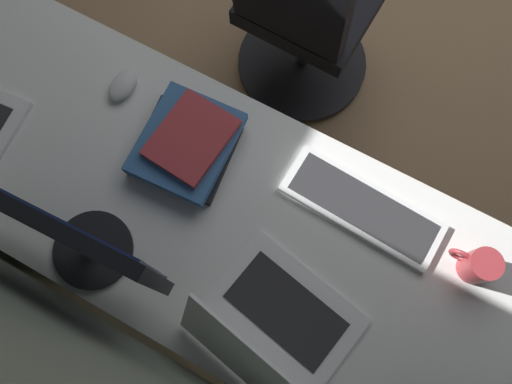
{
  "coord_description": "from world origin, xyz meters",
  "views": [
    {
      "loc": [
        -0.21,
        2.22,
        1.96
      ],
      "look_at": [
        -0.07,
        1.96,
        0.95
      ],
      "focal_mm": 34.67,
      "sensor_mm": 36.0,
      "label": 1
    }
  ],
  "objects_px": {
    "keyboard_main": "(362,207)",
    "book_stack_near": "(187,145)",
    "monitor_primary": "(58,230)",
    "coffee_mug": "(478,265)",
    "office_chair": "(302,16)",
    "laptop_leftmost": "(271,330)",
    "mouse_main": "(123,85)",
    "drawer_pedestal": "(98,182)"
  },
  "relations": [
    {
      "from": "monitor_primary",
      "to": "coffee_mug",
      "type": "xyz_separation_m",
      "value": [
        -0.85,
        -0.41,
        -0.19
      ]
    },
    {
      "from": "keyboard_main",
      "to": "mouse_main",
      "type": "distance_m",
      "value": 0.72
    },
    {
      "from": "coffee_mug",
      "to": "office_chair",
      "type": "relative_size",
      "value": 0.12
    },
    {
      "from": "drawer_pedestal",
      "to": "mouse_main",
      "type": "relative_size",
      "value": 6.68
    },
    {
      "from": "keyboard_main",
      "to": "office_chair",
      "type": "relative_size",
      "value": 0.44
    },
    {
      "from": "laptop_leftmost",
      "to": "mouse_main",
      "type": "xyz_separation_m",
      "value": [
        0.66,
        -0.38,
        -0.03
      ]
    },
    {
      "from": "coffee_mug",
      "to": "office_chair",
      "type": "bearing_deg",
      "value": -39.48
    },
    {
      "from": "monitor_primary",
      "to": "mouse_main",
      "type": "height_order",
      "value": "monitor_primary"
    },
    {
      "from": "book_stack_near",
      "to": "monitor_primary",
      "type": "bearing_deg",
      "value": 78.22
    },
    {
      "from": "monitor_primary",
      "to": "office_chair",
      "type": "relative_size",
      "value": 0.5
    },
    {
      "from": "keyboard_main",
      "to": "mouse_main",
      "type": "bearing_deg",
      "value": 0.23
    },
    {
      "from": "keyboard_main",
      "to": "drawer_pedestal",
      "type": "bearing_deg",
      "value": 15.55
    },
    {
      "from": "drawer_pedestal",
      "to": "book_stack_near",
      "type": "relative_size",
      "value": 2.46
    },
    {
      "from": "monitor_primary",
      "to": "coffee_mug",
      "type": "bearing_deg",
      "value": -154.23
    },
    {
      "from": "book_stack_near",
      "to": "office_chair",
      "type": "distance_m",
      "value": 0.77
    },
    {
      "from": "mouse_main",
      "to": "coffee_mug",
      "type": "height_order",
      "value": "coffee_mug"
    },
    {
      "from": "keyboard_main",
      "to": "coffee_mug",
      "type": "bearing_deg",
      "value": 178.57
    },
    {
      "from": "book_stack_near",
      "to": "keyboard_main",
      "type": "bearing_deg",
      "value": -171.01
    },
    {
      "from": "drawer_pedestal",
      "to": "monitor_primary",
      "type": "distance_m",
      "value": 0.7
    },
    {
      "from": "keyboard_main",
      "to": "office_chair",
      "type": "distance_m",
      "value": 0.83
    },
    {
      "from": "laptop_leftmost",
      "to": "office_chair",
      "type": "relative_size",
      "value": 0.41
    },
    {
      "from": "drawer_pedestal",
      "to": "mouse_main",
      "type": "height_order",
      "value": "mouse_main"
    },
    {
      "from": "drawer_pedestal",
      "to": "laptop_leftmost",
      "type": "relative_size",
      "value": 1.75
    },
    {
      "from": "mouse_main",
      "to": "office_chair",
      "type": "xyz_separation_m",
      "value": [
        -0.26,
        -0.63,
        -0.29
      ]
    },
    {
      "from": "keyboard_main",
      "to": "book_stack_near",
      "type": "xyz_separation_m",
      "value": [
        0.47,
        0.07,
        0.03
      ]
    },
    {
      "from": "monitor_primary",
      "to": "laptop_leftmost",
      "type": "relative_size",
      "value": 1.23
    },
    {
      "from": "keyboard_main",
      "to": "mouse_main",
      "type": "relative_size",
      "value": 4.1
    },
    {
      "from": "monitor_primary",
      "to": "keyboard_main",
      "type": "height_order",
      "value": "monitor_primary"
    },
    {
      "from": "book_stack_near",
      "to": "coffee_mug",
      "type": "xyz_separation_m",
      "value": [
        -0.78,
        -0.07,
        0.01
      ]
    },
    {
      "from": "laptop_leftmost",
      "to": "office_chair",
      "type": "distance_m",
      "value": 1.13
    },
    {
      "from": "monitor_primary",
      "to": "drawer_pedestal",
      "type": "bearing_deg",
      "value": -36.88
    },
    {
      "from": "monitor_primary",
      "to": "keyboard_main",
      "type": "distance_m",
      "value": 0.72
    },
    {
      "from": "keyboard_main",
      "to": "mouse_main",
      "type": "height_order",
      "value": "mouse_main"
    },
    {
      "from": "drawer_pedestal",
      "to": "office_chair",
      "type": "relative_size",
      "value": 0.72
    },
    {
      "from": "laptop_leftmost",
      "to": "mouse_main",
      "type": "bearing_deg",
      "value": -29.7
    },
    {
      "from": "drawer_pedestal",
      "to": "keyboard_main",
      "type": "distance_m",
      "value": 0.92
    },
    {
      "from": "laptop_leftmost",
      "to": "mouse_main",
      "type": "distance_m",
      "value": 0.76
    },
    {
      "from": "mouse_main",
      "to": "coffee_mug",
      "type": "distance_m",
      "value": 1.03
    },
    {
      "from": "keyboard_main",
      "to": "book_stack_near",
      "type": "relative_size",
      "value": 1.51
    },
    {
      "from": "laptop_leftmost",
      "to": "keyboard_main",
      "type": "height_order",
      "value": "laptop_leftmost"
    },
    {
      "from": "monitor_primary",
      "to": "office_chair",
      "type": "xyz_separation_m",
      "value": [
        -0.08,
        -1.04,
        -0.51
      ]
    },
    {
      "from": "monitor_primary",
      "to": "laptop_leftmost",
      "type": "bearing_deg",
      "value": -175.4
    }
  ]
}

